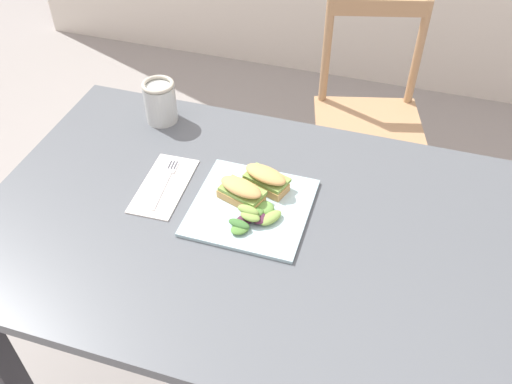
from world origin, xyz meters
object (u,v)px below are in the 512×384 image
sandwich_half_back (266,179)px  fork_on_napkin (166,180)px  plate_lunch (251,207)px  sandwich_half_front (241,192)px  mason_jar_iced_tea (160,103)px  chair_wooden_far (368,121)px  dining_table (247,254)px

sandwich_half_back → fork_on_napkin: (-0.25, -0.05, -0.03)m
plate_lunch → sandwich_half_front: size_ratio=2.23×
plate_lunch → sandwich_half_front: sandwich_half_front is taller
fork_on_napkin → mason_jar_iced_tea: (-0.12, 0.25, 0.05)m
plate_lunch → sandwich_half_front: (-0.03, 0.01, 0.03)m
sandwich_half_back → mason_jar_iced_tea: size_ratio=1.01×
chair_wooden_far → mason_jar_iced_tea: chair_wooden_far is taller
fork_on_napkin → sandwich_half_front: bearing=-4.3°
sandwich_half_front → fork_on_napkin: 0.21m
sandwich_half_back → dining_table: bearing=-96.4°
chair_wooden_far → sandwich_half_back: (-0.18, -0.79, 0.33)m
plate_lunch → chair_wooden_far: bearing=77.3°
dining_table → mason_jar_iced_tea: (-0.36, 0.32, 0.18)m
sandwich_half_front → mason_jar_iced_tea: 0.42m
dining_table → sandwich_half_front: size_ratio=10.24×
mason_jar_iced_tea → sandwich_half_back: bearing=-28.2°
plate_lunch → sandwich_half_front: 0.05m
chair_wooden_far → sandwich_half_back: size_ratio=6.89×
dining_table → mason_jar_iced_tea: mason_jar_iced_tea is taller
sandwich_half_back → fork_on_napkin: sandwich_half_back is taller
sandwich_half_back → fork_on_napkin: bearing=-169.8°
chair_wooden_far → mason_jar_iced_tea: size_ratio=6.94×
sandwich_half_front → fork_on_napkin: bearing=175.7°
dining_table → chair_wooden_far: bearing=78.0°
fork_on_napkin → mason_jar_iced_tea: size_ratio=1.48×
plate_lunch → sandwich_half_back: bearing=78.6°
sandwich_half_front → mason_jar_iced_tea: bearing=141.6°
chair_wooden_far → sandwich_half_front: size_ratio=6.89×
dining_table → sandwich_half_back: 0.20m
chair_wooden_far → fork_on_napkin: size_ratio=4.68×
dining_table → chair_wooden_far: (0.19, 0.90, -0.17)m
dining_table → sandwich_half_front: (-0.03, 0.05, 0.16)m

